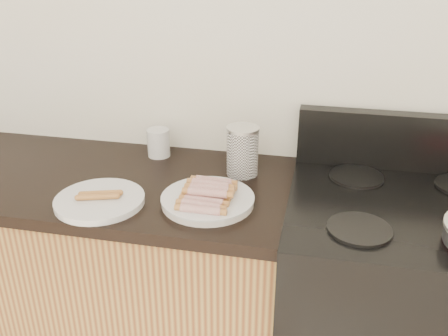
% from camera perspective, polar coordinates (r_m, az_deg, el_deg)
% --- Properties ---
extents(wall_back, '(4.00, 0.04, 2.60)m').
position_cam_1_polar(wall_back, '(1.83, -3.74, 13.85)').
color(wall_back, silver).
rests_on(wall_back, ground).
extents(cabinet_base, '(2.20, 0.59, 0.86)m').
position_cam_1_polar(cabinet_base, '(2.22, -23.38, -10.78)').
color(cabinet_base, olive).
rests_on(cabinet_base, floor).
extents(stove, '(0.76, 0.65, 0.91)m').
position_cam_1_polar(stove, '(1.87, 18.83, -16.52)').
color(stove, black).
rests_on(stove, floor).
extents(stove_panel, '(0.76, 0.06, 0.20)m').
position_cam_1_polar(stove_panel, '(1.83, 20.45, 2.79)').
color(stove_panel, black).
rests_on(stove_panel, stove).
extents(burner_near_left, '(0.18, 0.18, 0.01)m').
position_cam_1_polar(burner_near_left, '(1.44, 15.21, -6.75)').
color(burner_near_left, black).
rests_on(burner_near_left, stove).
extents(burner_far_left, '(0.18, 0.18, 0.01)m').
position_cam_1_polar(burner_far_left, '(1.74, 14.90, -0.94)').
color(burner_far_left, black).
rests_on(burner_far_left, stove).
extents(main_plate, '(0.35, 0.35, 0.02)m').
position_cam_1_polar(main_plate, '(1.54, -1.87, -3.78)').
color(main_plate, silver).
rests_on(main_plate, counter_slab).
extents(side_plate, '(0.32, 0.32, 0.02)m').
position_cam_1_polar(side_plate, '(1.59, -14.02, -3.62)').
color(side_plate, white).
rests_on(side_plate, counter_slab).
extents(hotdog_pile, '(0.12, 0.22, 0.05)m').
position_cam_1_polar(hotdog_pile, '(1.53, -1.89, -2.85)').
color(hotdog_pile, maroon).
rests_on(hotdog_pile, main_plate).
extents(plain_sausages, '(0.12, 0.08, 0.02)m').
position_cam_1_polar(plain_sausages, '(1.58, -14.09, -3.01)').
color(plain_sausages, '#D87543').
rests_on(plain_sausages, side_plate).
extents(canister, '(0.11, 0.11, 0.17)m').
position_cam_1_polar(canister, '(1.70, 2.13, 1.97)').
color(canister, silver).
rests_on(canister, counter_slab).
extents(mug, '(0.10, 0.10, 0.10)m').
position_cam_1_polar(mug, '(1.88, -7.49, 2.88)').
color(mug, white).
rests_on(mug, counter_slab).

